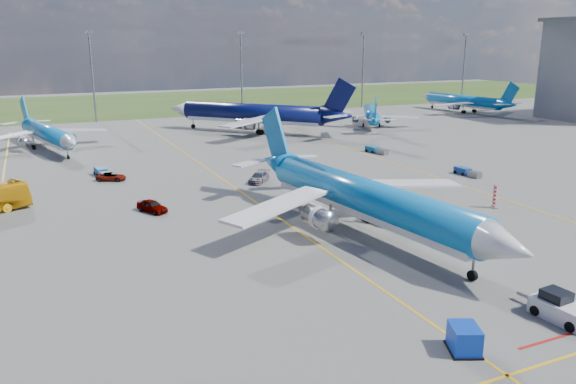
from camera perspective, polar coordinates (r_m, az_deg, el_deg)
name	(u,v)px	position (r m, az deg, el deg)	size (l,w,h in m)	color
ground	(344,263)	(52.84, 5.74, -7.21)	(400.00, 400.00, 0.00)	#5B5B59
grass_strip	(114,105)	(194.73, -17.22, 8.47)	(400.00, 80.00, 0.01)	#2D4719
taxiway_lines	(243,193)	(76.81, -4.56, -0.06)	(60.25, 160.00, 0.02)	gold
floodlight_masts	(171,70)	(156.24, -11.83, 12.00)	(202.20, 0.50, 22.70)	slate
warning_post	(495,196)	(73.80, 20.28, -0.39)	(0.50, 0.50, 3.00)	red
bg_jet_nnw	(49,150)	(116.71, -23.12, 3.97)	(26.10, 34.26, 8.97)	#0D71C0
bg_jet_n	(253,132)	(128.92, -3.58, 6.09)	(35.86, 47.07, 12.33)	#080E44
bg_jet_ne	(371,126)	(140.36, 8.41, 6.69)	(23.84, 31.29, 8.20)	#0D71C0
bg_jet_ene	(462,112)	(173.65, 17.29, 7.75)	(27.58, 36.20, 9.48)	#0D71C0
main_airliner	(365,233)	(61.04, 7.78, -4.17)	(33.20, 43.57, 11.41)	#0D71C0
pushback_tug	(561,309)	(46.92, 25.97, -10.60)	(2.63, 6.18, 2.07)	silver
uld_container	(464,339)	(40.14, 17.48, -14.02)	(1.79, 2.24, 1.79)	#0C33AD
service_car_a	(152,206)	(69.69, -13.64, -1.39)	(1.75, 4.35, 1.48)	#999999
service_car_b	(111,177)	(87.10, -17.51, 1.49)	(1.99, 4.32, 1.20)	#999999
service_car_c	(259,177)	(82.34, -2.98, 1.50)	(2.01, 4.94, 1.43)	#999999
baggage_tug_w	(467,172)	(90.76, 17.69, 1.94)	(1.59, 4.83, 1.07)	navy
baggage_tug_c	(103,173)	(90.27, -18.32, 1.85)	(2.08, 5.38, 1.18)	#195096
baggage_tug_e	(376,150)	(105.34, 8.92, 4.21)	(2.20, 5.05, 1.10)	#185E93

